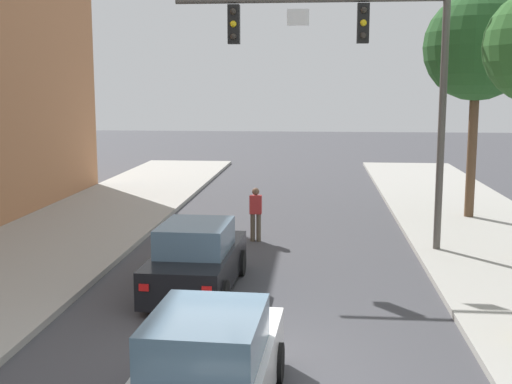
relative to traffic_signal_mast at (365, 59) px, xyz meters
name	(u,v)px	position (x,y,z in m)	size (l,w,h in m)	color
ground_plane	(239,374)	(-2.47, -8.37, -5.38)	(120.00, 120.00, 0.00)	#424247
traffic_signal_mast	(365,59)	(0.00, 0.00, 0.00)	(7.41, 0.38, 7.50)	#514C47
car_lead_black	(197,260)	(-3.95, -3.97, -4.66)	(1.93, 4.28, 1.60)	black
car_following_white	(209,371)	(-2.71, -9.92, -4.66)	(1.97, 4.30, 1.60)	silver
pedestrian_crossing_road	(256,212)	(-3.07, 1.07, -4.47)	(0.36, 0.22, 1.64)	brown
street_tree_third	(477,48)	(4.08, 4.91, 0.55)	(3.61, 3.61, 7.62)	brown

